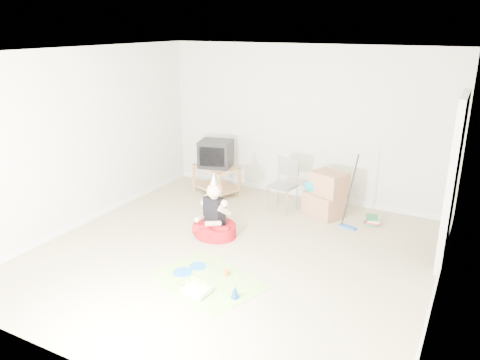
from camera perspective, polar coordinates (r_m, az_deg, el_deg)
The scene contains 16 objects.
ground at distance 6.29m, azimuth -0.91°, elevation -8.97°, with size 5.00×5.00×0.00m, color tan.
doorway_recess at distance 6.37m, azimuth 24.63°, elevation -0.37°, with size 0.02×0.90×2.05m, color black.
tv_stand at distance 8.34m, azimuth -2.92°, elevation 0.29°, with size 0.94×0.77×0.50m.
crt_tv at distance 8.21m, azimuth -2.97°, elevation 3.23°, with size 0.54×0.45×0.47m, color black.
folding_chair at distance 7.57m, azimuth 5.22°, elevation -0.68°, with size 0.43×0.41×0.87m.
cardboard_boxes at distance 7.46m, azimuth 10.36°, elevation -1.80°, with size 0.71×0.63×0.73m.
floor_mop at distance 7.11m, azimuth 13.13°, elevation -3.79°, with size 0.28×0.35×1.07m.
book_pile at distance 7.45m, azimuth 15.93°, elevation -4.70°, with size 0.23×0.27×0.12m.
seated_woman at distance 6.72m, azimuth -3.11°, elevation -5.15°, with size 0.80×0.80×0.95m.
party_mat at distance 5.71m, azimuth -4.09°, elevation -12.08°, with size 1.28×0.93×0.01m, color #F73478.
birthday_cake at distance 5.44m, azimuth -5.32°, elevation -13.31°, with size 0.30×0.25×0.14m.
blue_plate_near at distance 5.99m, azimuth -5.19°, elevation -10.42°, with size 0.21×0.21×0.01m, color blue.
blue_plate_far at distance 5.88m, azimuth -7.06°, elevation -11.09°, with size 0.24×0.24×0.01m, color blue.
orange_cup_near at distance 5.77m, azimuth -1.70°, elevation -11.25°, with size 0.06×0.06×0.07m, color #E05C18.
orange_cup_far at distance 5.50m, azimuth -6.78°, elevation -13.00°, with size 0.06×0.06×0.07m, color #E05C18.
blue_party_hat at distance 5.33m, azimuth -0.61°, elevation -13.46°, with size 0.10×0.10×0.15m, color #1843A9.
Camera 1 is at (2.70, -4.88, 2.91)m, focal length 35.00 mm.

